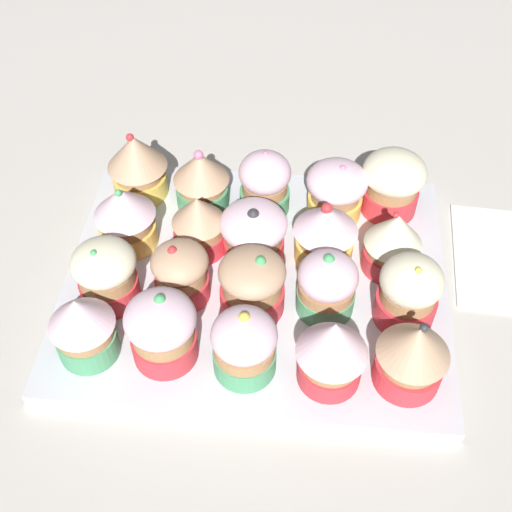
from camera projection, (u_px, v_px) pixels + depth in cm
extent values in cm
cube|color=beige|center=(256.00, 293.00, 67.44)|extent=(180.00, 180.00, 3.00)
cube|color=silver|center=(256.00, 280.00, 65.87)|extent=(37.56, 30.77, 1.20)
cylinder|color=#4C9E6B|center=(88.00, 342.00, 58.65)|extent=(5.45, 5.45, 2.65)
cylinder|color=#AD7F51|center=(83.00, 329.00, 57.11)|extent=(5.12, 5.12, 1.46)
cone|color=silver|center=(78.00, 313.00, 55.35)|extent=(5.81, 5.81, 3.21)
cylinder|color=#D1333D|center=(165.00, 345.00, 58.43)|extent=(5.84, 5.84, 2.68)
cylinder|color=#AD7F51|center=(162.00, 332.00, 56.88)|extent=(5.44, 5.44, 1.44)
ellipsoid|color=silver|center=(160.00, 319.00, 55.45)|extent=(6.25, 6.25, 3.96)
sphere|color=#4CB266|center=(160.00, 300.00, 54.45)|extent=(1.03, 1.03, 1.03)
cylinder|color=#4C9E6B|center=(241.00, 359.00, 57.61)|extent=(5.55, 5.55, 2.48)
cylinder|color=#AD7F51|center=(241.00, 347.00, 56.23)|extent=(5.31, 5.31, 1.20)
ellipsoid|color=silver|center=(240.00, 335.00, 54.86)|extent=(5.66, 5.66, 4.06)
sphere|color=#EAD64C|center=(243.00, 318.00, 53.69)|extent=(1.05, 1.05, 1.05)
cylinder|color=#D1333D|center=(329.00, 369.00, 56.97)|extent=(5.57, 5.57, 2.34)
cylinder|color=#AD7F51|center=(331.00, 357.00, 55.51)|extent=(5.14, 5.14, 1.55)
cone|color=silver|center=(334.00, 339.00, 53.43)|extent=(6.16, 6.16, 3.97)
cylinder|color=#D1333D|center=(407.00, 370.00, 56.78)|extent=(5.90, 5.90, 2.57)
cylinder|color=#AD7F51|center=(411.00, 358.00, 55.29)|extent=(5.23, 5.23, 1.41)
cone|color=tan|center=(417.00, 342.00, 53.49)|extent=(6.21, 6.21, 3.38)
sphere|color=#333338|center=(424.00, 328.00, 52.48)|extent=(0.73, 0.73, 0.73)
cylinder|color=#D1333D|center=(110.00, 289.00, 62.65)|extent=(5.63, 5.63, 2.67)
cylinder|color=#AD7F51|center=(106.00, 275.00, 61.09)|extent=(5.28, 5.28, 1.47)
ellipsoid|color=#F4EDC6|center=(103.00, 262.00, 59.77)|extent=(6.03, 6.03, 3.41)
sphere|color=#4CB266|center=(94.00, 253.00, 58.35)|extent=(0.64, 0.64, 0.64)
cylinder|color=#D1333D|center=(183.00, 286.00, 63.00)|extent=(5.21, 5.21, 2.43)
cylinder|color=#AD7F51|center=(181.00, 273.00, 61.56)|extent=(4.78, 4.78, 1.39)
ellipsoid|color=tan|center=(180.00, 262.00, 60.34)|extent=(5.40, 5.40, 3.09)
sphere|color=red|center=(172.00, 251.00, 59.35)|extent=(0.92, 0.92, 0.92)
cylinder|color=#D1333D|center=(257.00, 298.00, 61.95)|extent=(6.09, 6.09, 2.57)
cylinder|color=#AD7F51|center=(257.00, 285.00, 60.41)|extent=(5.49, 5.49, 1.53)
ellipsoid|color=tan|center=(257.00, 273.00, 59.12)|extent=(6.20, 6.20, 3.17)
sphere|color=#4CB266|center=(260.00, 262.00, 58.10)|extent=(1.03, 1.03, 1.03)
cylinder|color=#4C9E6B|center=(325.00, 299.00, 62.01)|extent=(5.49, 5.49, 2.36)
cylinder|color=#AD7F51|center=(327.00, 288.00, 60.69)|extent=(5.27, 5.27, 1.14)
ellipsoid|color=silver|center=(328.00, 276.00, 59.39)|extent=(5.60, 5.60, 3.86)
sphere|color=#4CB266|center=(329.00, 260.00, 58.30)|extent=(1.10, 1.10, 1.10)
cylinder|color=#D1333D|center=(404.00, 307.00, 61.12)|extent=(5.68, 5.68, 2.79)
cylinder|color=#AD7F51|center=(408.00, 293.00, 59.58)|extent=(5.02, 5.02, 1.32)
ellipsoid|color=#F4EDC6|center=(412.00, 280.00, 58.14)|extent=(5.75, 5.75, 4.17)
sphere|color=#EAD64C|center=(418.00, 271.00, 56.28)|extent=(0.68, 0.68, 0.68)
cylinder|color=#EFC651|center=(129.00, 233.00, 67.57)|extent=(5.84, 5.84, 2.44)
cylinder|color=#AD7F51|center=(126.00, 220.00, 66.05)|extent=(5.31, 5.31, 1.59)
cone|color=silver|center=(122.00, 202.00, 64.23)|extent=(6.20, 6.20, 3.27)
sphere|color=#4CB266|center=(118.00, 193.00, 62.86)|extent=(0.72, 0.72, 0.72)
cylinder|color=#D1333D|center=(200.00, 239.00, 67.03)|extent=(5.29, 5.29, 2.44)
cylinder|color=#AD7F51|center=(199.00, 226.00, 65.61)|extent=(4.94, 4.94, 1.35)
cone|color=tan|center=(198.00, 210.00, 63.92)|extent=(5.36, 5.36, 3.14)
cylinder|color=#D1333D|center=(254.00, 246.00, 66.53)|extent=(6.15, 6.15, 2.21)
cylinder|color=#AD7F51|center=(254.00, 235.00, 65.30)|extent=(5.65, 5.65, 1.08)
ellipsoid|color=silver|center=(254.00, 224.00, 64.08)|extent=(6.67, 6.67, 3.57)
sphere|color=#333338|center=(253.00, 215.00, 62.67)|extent=(1.20, 1.20, 1.20)
cylinder|color=#EFC651|center=(323.00, 249.00, 66.05)|extent=(5.81, 5.81, 2.55)
cylinder|color=#AD7F51|center=(325.00, 235.00, 64.52)|extent=(5.15, 5.15, 1.52)
cone|color=silver|center=(327.00, 220.00, 62.84)|extent=(6.35, 6.35, 2.95)
sphere|color=red|center=(327.00, 208.00, 61.97)|extent=(1.11, 1.11, 1.11)
cylinder|color=#D1333D|center=(389.00, 258.00, 65.47)|extent=(5.51, 5.51, 2.25)
cylinder|color=#AD7F51|center=(392.00, 247.00, 64.19)|extent=(4.91, 4.91, 1.16)
cone|color=#F4EDC6|center=(396.00, 230.00, 62.37)|extent=(5.67, 5.67, 3.67)
sphere|color=red|center=(396.00, 215.00, 61.21)|extent=(0.64, 0.64, 0.64)
cylinder|color=#EFC651|center=(141.00, 184.00, 72.50)|extent=(5.85, 5.85, 2.46)
cylinder|color=#AD7F51|center=(138.00, 171.00, 71.06)|extent=(5.20, 5.20, 1.39)
cone|color=tan|center=(135.00, 152.00, 69.07)|extent=(6.42, 6.42, 3.90)
sphere|color=red|center=(130.00, 137.00, 67.75)|extent=(0.84, 0.84, 0.84)
cylinder|color=#4C9E6B|center=(203.00, 196.00, 71.25)|extent=(5.64, 5.64, 2.47)
cylinder|color=#AD7F51|center=(202.00, 183.00, 69.88)|extent=(5.08, 5.08, 1.17)
cone|color=tan|center=(200.00, 167.00, 68.16)|extent=(5.96, 5.96, 3.41)
sphere|color=pink|center=(198.00, 155.00, 67.02)|extent=(1.01, 1.01, 1.01)
cylinder|color=#4C9E6B|center=(260.00, 199.00, 70.88)|extent=(5.36, 5.36, 2.53)
cylinder|color=#AD7F51|center=(260.00, 186.00, 69.46)|extent=(4.78, 4.78, 1.26)
ellipsoid|color=silver|center=(260.00, 172.00, 68.03)|extent=(5.47, 5.47, 4.25)
sphere|color=pink|center=(267.00, 154.00, 66.82)|extent=(0.66, 0.66, 0.66)
cylinder|color=#EFC651|center=(334.00, 205.00, 70.34)|extent=(5.77, 5.77, 2.42)
cylinder|color=#AD7F51|center=(336.00, 193.00, 69.01)|extent=(5.15, 5.15, 1.12)
ellipsoid|color=silver|center=(337.00, 181.00, 67.78)|extent=(6.41, 6.41, 3.59)
sphere|color=pink|center=(343.00, 168.00, 66.56)|extent=(0.75, 0.75, 0.75)
cylinder|color=#D1333D|center=(389.00, 199.00, 70.73)|extent=(5.98, 5.98, 2.70)
cylinder|color=#AD7F51|center=(392.00, 185.00, 69.22)|extent=(5.40, 5.40, 1.31)
ellipsoid|color=#F4EDC6|center=(395.00, 172.00, 67.83)|extent=(6.67, 6.67, 3.98)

